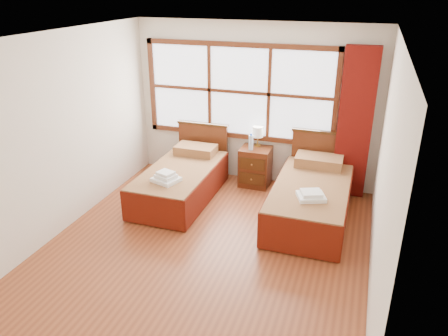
% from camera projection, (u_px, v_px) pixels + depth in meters
% --- Properties ---
extents(floor, '(4.50, 4.50, 0.00)m').
position_uv_depth(floor, '(207.00, 246.00, 5.62)').
color(floor, brown).
rests_on(floor, ground).
extents(ceiling, '(4.50, 4.50, 0.00)m').
position_uv_depth(ceiling, '(203.00, 37.00, 4.59)').
color(ceiling, white).
rests_on(ceiling, wall_back).
extents(wall_back, '(4.00, 0.00, 4.00)m').
position_uv_depth(wall_back, '(254.00, 105.00, 7.07)').
color(wall_back, silver).
rests_on(wall_back, floor).
extents(wall_left, '(0.00, 4.50, 4.50)m').
position_uv_depth(wall_left, '(62.00, 134.00, 5.69)').
color(wall_left, silver).
rests_on(wall_left, floor).
extents(wall_right, '(0.00, 4.50, 4.50)m').
position_uv_depth(wall_right, '(385.00, 174.00, 4.52)').
color(wall_right, silver).
rests_on(wall_right, floor).
extents(window, '(3.16, 0.06, 1.56)m').
position_uv_depth(window, '(239.00, 92.00, 7.03)').
color(window, white).
rests_on(window, wall_back).
extents(curtain, '(0.50, 0.16, 2.30)m').
position_uv_depth(curtain, '(355.00, 124.00, 6.53)').
color(curtain, '#630E09').
rests_on(curtain, wall_back).
extents(bed_left, '(0.97, 1.99, 0.94)m').
position_uv_depth(bed_left, '(182.00, 180.00, 6.80)').
color(bed_left, '#3D220C').
rests_on(bed_left, floor).
extents(bed_right, '(1.04, 2.06, 1.00)m').
position_uv_depth(bed_right, '(311.00, 197.00, 6.21)').
color(bed_right, '#3D220C').
rests_on(bed_right, floor).
extents(nightstand, '(0.48, 0.48, 0.65)m').
position_uv_depth(nightstand, '(255.00, 167.00, 7.20)').
color(nightstand, '#562712').
rests_on(nightstand, floor).
extents(towels_left, '(0.43, 0.40, 0.15)m').
position_uv_depth(towels_left, '(166.00, 178.00, 6.23)').
color(towels_left, white).
rests_on(towels_left, bed_left).
extents(towels_right, '(0.43, 0.41, 0.10)m').
position_uv_depth(towels_right, '(311.00, 195.00, 5.66)').
color(towels_right, white).
rests_on(towels_right, bed_right).
extents(lamp, '(0.17, 0.17, 0.34)m').
position_uv_depth(lamp, '(258.00, 132.00, 7.07)').
color(lamp, gold).
rests_on(lamp, nightstand).
extents(bottle_near, '(0.07, 0.07, 0.26)m').
position_uv_depth(bottle_near, '(251.00, 142.00, 6.99)').
color(bottle_near, silver).
rests_on(bottle_near, nightstand).
extents(bottle_far, '(0.07, 0.07, 0.28)m').
position_uv_depth(bottle_far, '(251.00, 142.00, 6.96)').
color(bottle_far, silver).
rests_on(bottle_far, nightstand).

